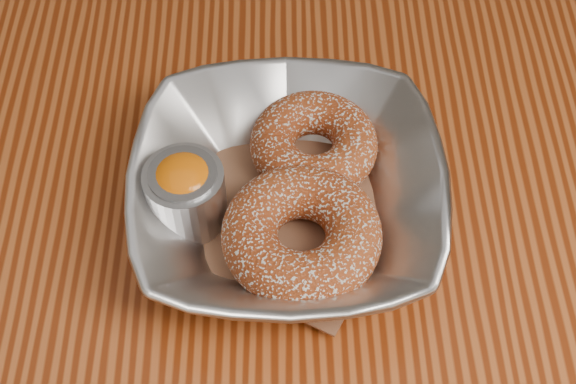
{
  "coord_description": "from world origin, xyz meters",
  "views": [
    {
      "loc": [
        0.07,
        -0.34,
        1.23
      ],
      "look_at": [
        0.07,
        -0.02,
        0.78
      ],
      "focal_mm": 50.0,
      "sensor_mm": 36.0,
      "label": 1
    }
  ],
  "objects_px": {
    "serving_bowl": "(288,195)",
    "ramekin": "(186,192)",
    "table": "(199,261)",
    "donut_back": "(314,144)",
    "donut_front": "(302,234)"
  },
  "relations": [
    {
      "from": "donut_front",
      "to": "serving_bowl",
      "type": "bearing_deg",
      "value": 104.28
    },
    {
      "from": "serving_bowl",
      "to": "donut_front",
      "type": "relative_size",
      "value": 2.01
    },
    {
      "from": "donut_back",
      "to": "serving_bowl",
      "type": "bearing_deg",
      "value": -113.23
    },
    {
      "from": "table",
      "to": "serving_bowl",
      "type": "bearing_deg",
      "value": -16.29
    },
    {
      "from": "donut_back",
      "to": "ramekin",
      "type": "relative_size",
      "value": 1.64
    },
    {
      "from": "serving_bowl",
      "to": "donut_back",
      "type": "bearing_deg",
      "value": 66.77
    },
    {
      "from": "ramekin",
      "to": "table",
      "type": "bearing_deg",
      "value": 99.28
    },
    {
      "from": "donut_front",
      "to": "ramekin",
      "type": "bearing_deg",
      "value": 159.22
    },
    {
      "from": "table",
      "to": "ramekin",
      "type": "xyz_separation_m",
      "value": [
        0.0,
        -0.03,
        0.14
      ]
    },
    {
      "from": "donut_front",
      "to": "ramekin",
      "type": "xyz_separation_m",
      "value": [
        -0.08,
        0.03,
        0.01
      ]
    },
    {
      "from": "serving_bowl",
      "to": "ramekin",
      "type": "xyz_separation_m",
      "value": [
        -0.07,
        -0.0,
        0.01
      ]
    },
    {
      "from": "donut_back",
      "to": "donut_front",
      "type": "height_order",
      "value": "donut_front"
    },
    {
      "from": "table",
      "to": "ramekin",
      "type": "distance_m",
      "value": 0.14
    },
    {
      "from": "donut_back",
      "to": "donut_front",
      "type": "distance_m",
      "value": 0.08
    },
    {
      "from": "table",
      "to": "donut_back",
      "type": "height_order",
      "value": "donut_back"
    }
  ]
}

